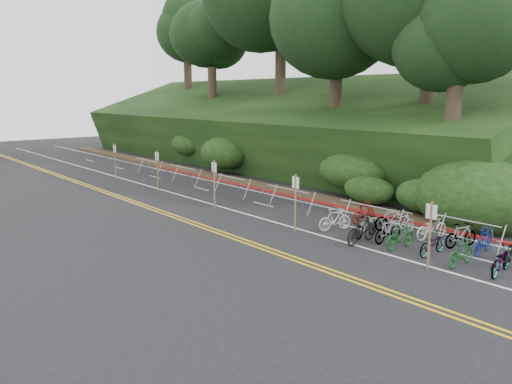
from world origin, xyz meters
TOP-DOWN VIEW (x-y plane):
  - ground at (0.00, 0.00)m, footprint 120.00×120.00m
  - road_markings at (0.63, 10.10)m, footprint 7.47×80.00m
  - red_curb at (5.70, 12.00)m, footprint 0.25×28.00m
  - embankment at (12.96, 19.04)m, footprint 14.30×48.14m
  - tree_cluster at (9.76, 22.04)m, footprint 31.81×53.51m
  - bike_rack_front at (3.52, -1.17)m, footprint 1.17×2.56m
  - bike_racks_rest at (3.00, 13.00)m, footprint 1.14×23.00m
  - signpost_near at (0.74, -1.30)m, footprint 0.08×0.40m
  - signposts_rest at (0.60, 14.00)m, footprint 0.08×18.40m
  - bike_front at (1.39, 2.04)m, footprint 0.65×1.92m
  - bike_valet at (3.02, 0.22)m, footprint 2.87×8.93m

SIDE VIEW (x-z plane):
  - ground at x=0.00m, z-range 0.00..0.00m
  - road_markings at x=0.63m, z-range 0.00..0.01m
  - red_curb at x=5.70m, z-range 0.00..0.10m
  - bike_valet at x=3.02m, z-range -0.02..1.00m
  - bike_front at x=1.39m, z-range 0.00..1.14m
  - bike_racks_rest at x=3.00m, z-range 0.27..1.44m
  - bike_rack_front at x=3.52m, z-range 0.25..1.48m
  - signpost_near at x=0.74m, z-range 0.17..2.52m
  - signposts_rest at x=0.60m, z-range 0.18..2.68m
  - embankment at x=12.96m, z-range -1.99..7.12m
  - tree_cluster at x=9.76m, z-range 2.17..19.41m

